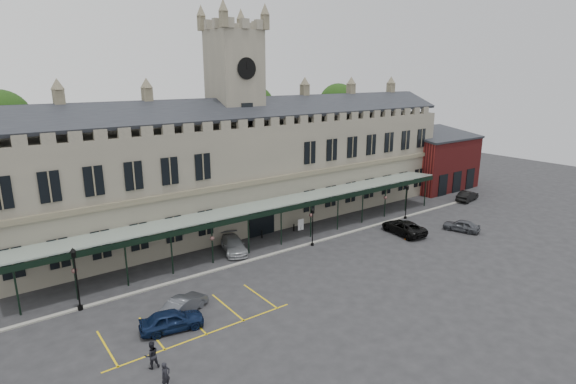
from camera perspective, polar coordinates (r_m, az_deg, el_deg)
ground at (r=42.50m, az=4.89°, el=-9.53°), size 140.00×140.00×0.00m
station_building at (r=52.85m, az=-6.41°, el=2.70°), size 60.00×10.36×17.30m
clock_tower at (r=51.95m, az=-6.67°, el=9.90°), size 5.60×5.60×24.80m
canopy at (r=47.06m, az=-1.06°, el=-3.87°), size 50.00×4.10×4.30m
brick_annex at (r=74.21m, az=18.24°, el=3.73°), size 12.40×8.36×9.23m
kerb at (r=46.39m, az=0.37°, el=-7.24°), size 60.00×0.40×0.12m
parking_markings at (r=34.56m, az=-11.79°, el=-15.91°), size 16.00×6.00×0.01m
tree_behind_left at (r=54.21m, az=-32.64°, el=7.57°), size 6.00×6.00×16.00m
tree_behind_mid at (r=63.78m, az=-4.46°, el=10.58°), size 6.00×6.00×16.00m
tree_behind_right at (r=73.53m, az=6.36°, el=11.09°), size 6.00×6.00×16.00m
lamp_post_left at (r=37.59m, az=-25.34°, el=-9.33°), size 0.48×0.48×5.09m
lamp_post_mid at (r=46.65m, az=3.14°, el=-3.98°), size 0.39×0.39×4.16m
lamp_post_right at (r=57.05m, az=14.83°, el=-0.80°), size 0.42×0.42×4.40m
traffic_cone at (r=50.66m, az=14.88°, el=-5.43°), size 0.48×0.48×0.77m
sign_board at (r=51.75m, az=1.63°, el=-4.18°), size 0.76×0.10×1.31m
bollard_left at (r=49.42m, az=-3.35°, el=-5.35°), size 0.17×0.17×0.93m
bollard_right at (r=51.41m, az=0.75°, el=-4.55°), size 0.15×0.15×0.86m
car_left_a at (r=33.69m, az=-14.53°, el=-15.47°), size 4.69×2.63×1.51m
car_left_b at (r=35.56m, az=-13.04°, el=-13.78°), size 4.36×3.14×1.37m
car_taxi at (r=45.93m, az=-6.92°, el=-6.68°), size 3.52×5.44×1.47m
car_van at (r=52.19m, az=14.45°, el=-4.35°), size 3.19×5.78×1.53m
car_right_a at (r=55.06m, az=21.15°, el=-3.98°), size 2.79×4.31×1.36m
car_right_b at (r=68.33m, az=21.82°, el=-0.45°), size 4.66×2.34×1.47m
person_a at (r=28.44m, az=-15.27°, el=-21.59°), size 0.71×0.60×1.67m
person_b at (r=30.23m, az=-16.93°, el=-19.19°), size 0.92×0.74×1.78m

